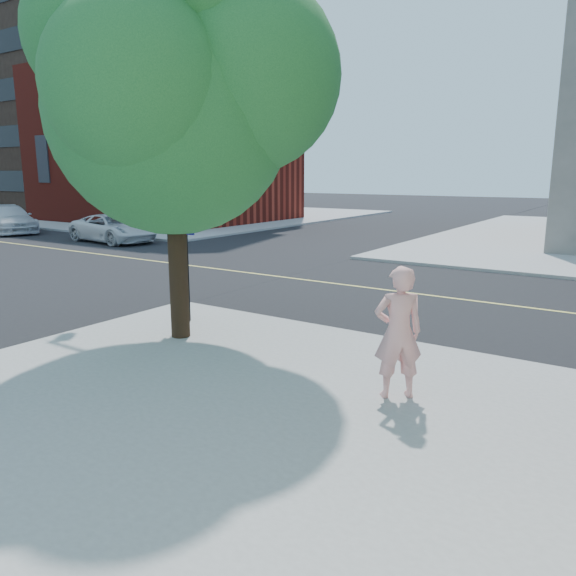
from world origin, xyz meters
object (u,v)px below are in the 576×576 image
Objects in this scene: street_tree at (176,82)px; signal_pole at (114,155)px; car_a at (113,228)px; man_on_phone at (398,333)px; car_b at (9,219)px.

street_tree is 3.27m from signal_pole.
car_a is at bearing 145.44° from street_tree.
man_on_phone is 21.21m from car_a.
signal_pole is (-7.44, 1.36, 2.56)m from man_on_phone.
car_a is at bearing -69.20° from car_b.
man_on_phone is 0.37× the size of car_b.
car_b reaches higher than car_a.
man_on_phone is 0.44× the size of signal_pole.
car_b is (-19.40, 8.41, -2.88)m from signal_pole.
man_on_phone is at bearing -5.72° from street_tree.
street_tree is 17.60m from car_a.
street_tree is 24.51m from car_b.
car_b is at bearing 98.27° from car_a.
car_b is (-26.83, 9.76, -0.32)m from man_on_phone.
signal_pole is 14.53m from car_a.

